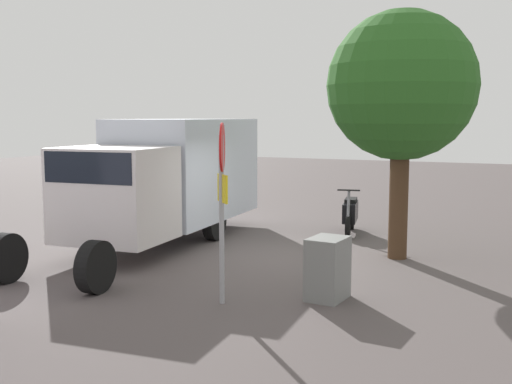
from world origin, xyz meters
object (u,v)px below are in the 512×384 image
Objects in this scene: stop_sign at (222,185)px; utility_cabinet at (328,268)px; motorcycle at (350,213)px; bike_rack_hoop at (324,281)px; street_tree at (402,87)px; box_truck_near at (167,174)px.

stop_sign reaches higher than utility_cabinet.
stop_sign is at bearing -12.81° from motorcycle.
utility_cabinet is at bearing 21.14° from bike_rack_hoop.
box_truck_near is at bearing -84.45° from street_tree.
box_truck_near reaches higher than stop_sign.
stop_sign is (3.85, 3.45, 0.30)m from box_truck_near.
stop_sign reaches higher than bike_rack_hoop.
street_tree is (-4.36, 1.86, 1.65)m from stop_sign.
box_truck_near reaches higher than motorcycle.
street_tree is at bearing 160.80° from bike_rack_hoop.
box_truck_near is 9.39× the size of bike_rack_hoop.
utility_cabinet is at bearing 1.13° from motorcycle.
motorcycle is 0.63× the size of stop_sign.
stop_sign is 5.02m from street_tree.
bike_rack_hoop is at bearing 63.43° from box_truck_near.
box_truck_near is 5.18m from stop_sign.
bike_rack_hoop is (-1.06, -0.41, -0.51)m from utility_cabinet.
motorcycle is (-2.81, 3.64, -1.09)m from box_truck_near.
bike_rack_hoop is (-1.98, 1.03, -1.90)m from stop_sign.
street_tree reaches higher than box_truck_near.
stop_sign is at bearing 37.94° from box_truck_near.
street_tree reaches higher than motorcycle.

